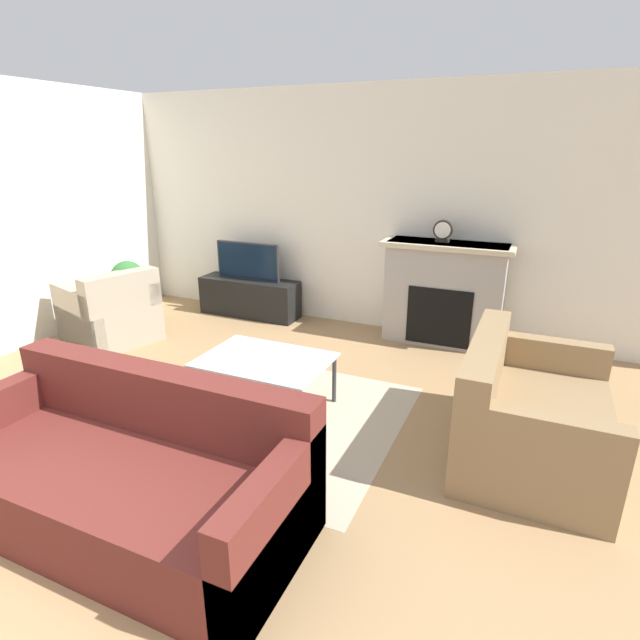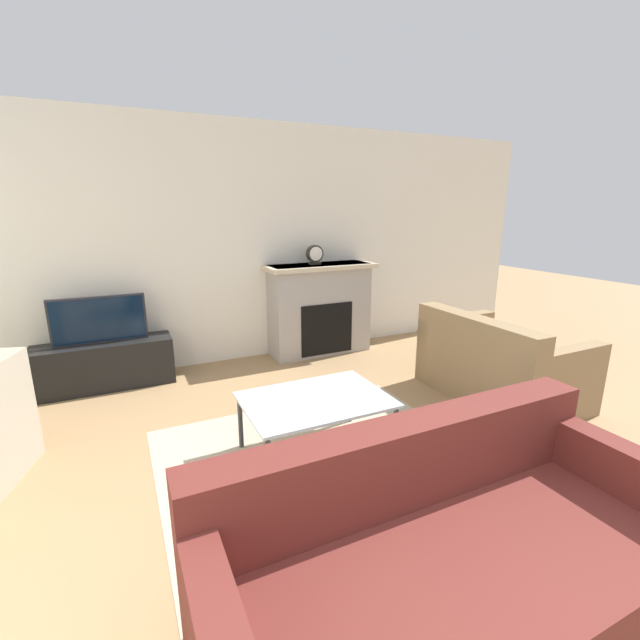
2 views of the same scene
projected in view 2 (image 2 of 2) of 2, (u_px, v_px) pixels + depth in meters
wall_back at (216, 246)px, 4.79m from camera, size 8.79×0.06×2.70m
area_rug at (322, 460)px, 3.08m from camera, size 2.22×1.93×0.00m
fireplace at (320, 307)px, 5.26m from camera, size 1.34×0.48×1.11m
tv_stand at (105, 365)px, 4.29m from camera, size 1.29×0.38×0.47m
tv at (99, 320)px, 4.17m from camera, size 0.86×0.06×0.47m
couch_sectional at (448, 568)px, 1.80m from camera, size 2.09×0.93×0.82m
couch_loveseat at (497, 368)px, 4.06m from camera, size 0.93×1.39×0.82m
coffee_table at (316, 403)px, 3.07m from camera, size 1.02×0.73×0.44m
mantel_clock at (315, 254)px, 5.07m from camera, size 0.20×0.07×0.23m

